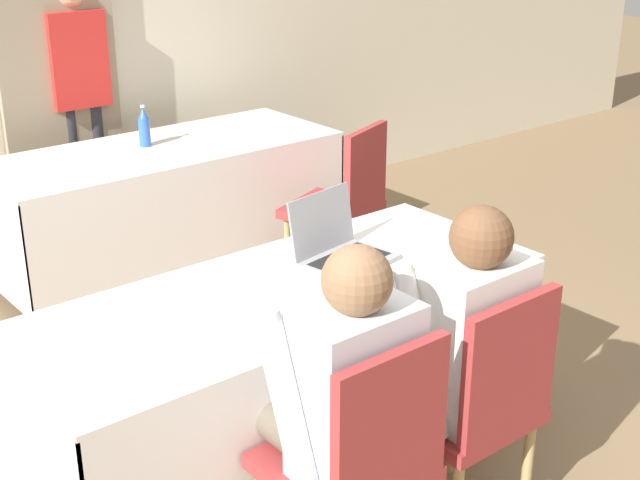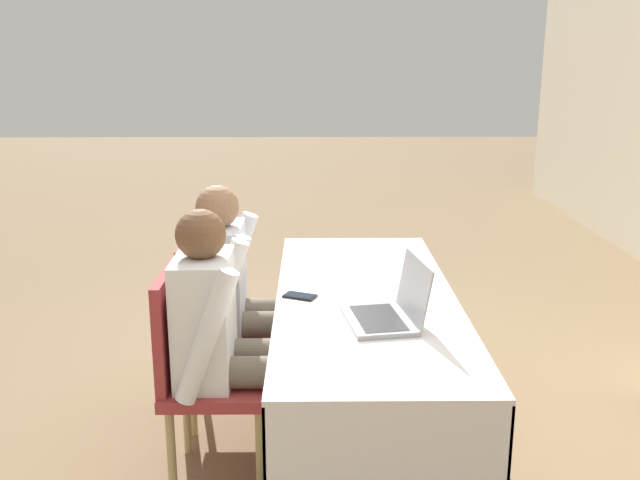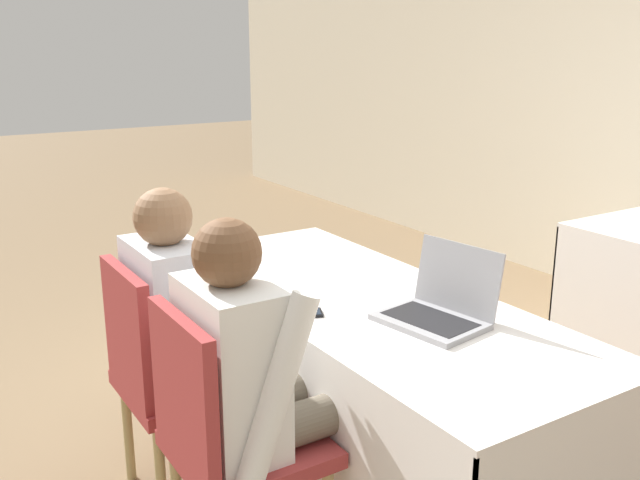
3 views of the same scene
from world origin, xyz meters
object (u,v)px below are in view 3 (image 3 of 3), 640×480
at_px(cell_phone, 302,313).
at_px(person_checkered_shirt, 190,324).
at_px(chair_near_right, 225,435).
at_px(laptop, 438,308).
at_px(chair_near_left, 165,372).
at_px(person_white_shirt, 255,378).

bearing_deg(cell_phone, person_checkered_shirt, -108.38).
distance_m(chair_near_right, person_checkered_shirt, 0.54).
distance_m(laptop, chair_near_left, 0.99).
height_order(laptop, person_checkered_shirt, person_checkered_shirt).
distance_m(cell_phone, chair_near_left, 0.54).
height_order(cell_phone, chair_near_right, chair_near_right).
relative_size(laptop, person_white_shirt, 0.33).
xyz_separation_m(person_checkered_shirt, person_white_shirt, (0.50, 0.00, 0.00)).
xyz_separation_m(laptop, person_white_shirt, (-0.07, -0.66, -0.11)).
bearing_deg(laptop, chair_near_right, -104.40).
xyz_separation_m(chair_near_left, person_white_shirt, (0.50, 0.10, 0.16)).
xyz_separation_m(laptop, chair_near_right, (-0.07, -0.76, -0.27)).
bearing_deg(person_white_shirt, chair_near_right, 90.00).
xyz_separation_m(chair_near_left, person_checkered_shirt, (-0.00, 0.10, 0.16)).
bearing_deg(person_checkered_shirt, chair_near_right, 168.41).
bearing_deg(cell_phone, chair_near_right, -37.04).
height_order(laptop, chair_near_left, laptop).
relative_size(chair_near_left, chair_near_right, 1.00).
xyz_separation_m(laptop, chair_near_left, (-0.57, -0.76, -0.27)).
bearing_deg(chair_near_left, cell_phone, -124.15).
relative_size(person_checkered_shirt, person_white_shirt, 1.00).
bearing_deg(chair_near_left, chair_near_right, -180.00).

